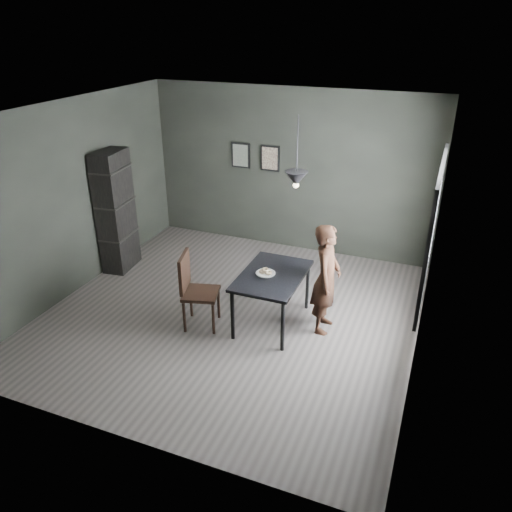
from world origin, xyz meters
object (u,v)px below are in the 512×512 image
at_px(pendant_lamp, 296,179).
at_px(woman, 326,279).
at_px(shelf_unit, 116,212).
at_px(white_plate, 266,274).
at_px(wood_chair, 194,286).
at_px(cafe_table, 272,280).

bearing_deg(pendant_lamp, woman, 4.84).
bearing_deg(shelf_unit, white_plate, -20.79).
xyz_separation_m(woman, wood_chair, (-1.64, -0.56, -0.15)).
bearing_deg(shelf_unit, wood_chair, -35.97).
height_order(woman, pendant_lamp, pendant_lamp).
bearing_deg(cafe_table, white_plate, -162.49).
distance_m(white_plate, pendant_lamp, 1.34).
height_order(white_plate, woman, woman).
distance_m(wood_chair, pendant_lamp, 1.96).
relative_size(cafe_table, shelf_unit, 0.61).
relative_size(white_plate, shelf_unit, 0.12).
bearing_deg(wood_chair, white_plate, 9.10).
bearing_deg(cafe_table, pendant_lamp, 21.80).
height_order(wood_chair, pendant_lamp, pendant_lamp).
bearing_deg(wood_chair, pendant_lamp, 8.11).
xyz_separation_m(shelf_unit, pendant_lamp, (3.17, -0.58, 1.07)).
relative_size(cafe_table, white_plate, 5.22).
relative_size(cafe_table, pendant_lamp, 1.39).
distance_m(cafe_table, shelf_unit, 3.01).
bearing_deg(woman, pendant_lamp, 91.98).
distance_m(cafe_table, woman, 0.71).
bearing_deg(cafe_table, wood_chair, -156.23).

